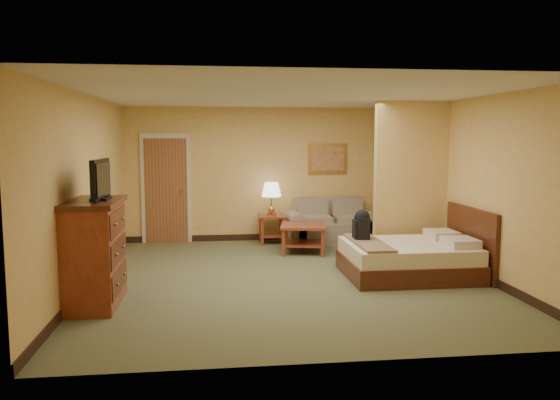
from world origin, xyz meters
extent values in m
plane|color=#565B3A|center=(0.00, 0.00, 0.00)|extent=(6.00, 6.00, 0.00)
plane|color=white|center=(0.00, 0.00, 2.60)|extent=(6.00, 6.00, 0.00)
cube|color=#DBB05D|center=(0.00, 3.00, 1.30)|extent=(5.50, 0.02, 2.60)
cube|color=#DBB05D|center=(-2.75, 0.00, 1.30)|extent=(0.02, 6.00, 2.60)
cube|color=#DBB05D|center=(2.75, 0.00, 1.30)|extent=(0.02, 6.00, 2.60)
cube|color=#DBB05D|center=(2.15, 0.93, 1.30)|extent=(1.20, 0.15, 2.60)
cube|color=beige|center=(-1.95, 2.97, 1.05)|extent=(0.94, 0.06, 2.10)
cube|color=brown|center=(-1.95, 2.96, 1.00)|extent=(0.80, 0.04, 2.00)
cylinder|color=#A97B3E|center=(-1.65, 2.90, 1.00)|extent=(0.04, 0.12, 0.04)
cube|color=black|center=(0.00, 2.99, 0.06)|extent=(5.50, 0.02, 0.12)
cube|color=gray|center=(1.20, 2.52, 0.21)|extent=(1.38, 0.74, 0.42)
cube|color=gray|center=(1.20, 2.85, 0.63)|extent=(1.38, 0.18, 0.44)
cube|color=gray|center=(0.50, 2.52, 0.23)|extent=(0.30, 0.74, 0.46)
cube|color=gray|center=(1.89, 2.52, 0.23)|extent=(0.30, 0.74, 0.46)
cube|color=maroon|center=(0.05, 2.65, 0.52)|extent=(0.49, 0.49, 0.04)
cube|color=maroon|center=(0.05, 2.65, 0.15)|extent=(0.41, 0.41, 0.03)
cube|color=maroon|center=(-0.15, 2.45, 0.25)|extent=(0.05, 0.05, 0.50)
cube|color=maroon|center=(0.24, 2.45, 0.25)|extent=(0.05, 0.05, 0.50)
cube|color=maroon|center=(-0.15, 2.85, 0.25)|extent=(0.05, 0.05, 0.50)
cube|color=maroon|center=(0.24, 2.85, 0.25)|extent=(0.05, 0.05, 0.50)
cylinder|color=#A97B3E|center=(0.05, 2.65, 0.56)|extent=(0.19, 0.19, 0.04)
cylinder|color=#A97B3E|center=(0.05, 2.65, 0.80)|extent=(0.03, 0.03, 0.32)
cone|color=white|center=(0.05, 2.65, 1.03)|extent=(0.38, 0.38, 0.26)
cube|color=maroon|center=(0.51, 1.71, 0.48)|extent=(0.91, 0.91, 0.04)
cube|color=maroon|center=(0.51, 1.71, 0.17)|extent=(0.78, 0.78, 0.03)
cube|color=maroon|center=(0.18, 1.38, 0.23)|extent=(0.06, 0.06, 0.47)
cube|color=maroon|center=(0.85, 2.05, 0.23)|extent=(0.06, 0.06, 0.47)
cube|color=#B78E3F|center=(1.20, 2.98, 1.60)|extent=(0.77, 0.03, 0.60)
cube|color=#AB5D34|center=(1.20, 2.96, 1.60)|extent=(0.65, 0.02, 0.47)
cube|color=maroon|center=(-2.48, -0.96, 0.61)|extent=(0.56, 1.12, 1.22)
cube|color=#431C0F|center=(-2.48, -0.96, 1.25)|extent=(0.63, 1.20, 0.06)
cube|color=black|center=(-2.38, -0.96, 1.29)|extent=(0.20, 0.35, 0.03)
cube|color=black|center=(-2.38, -0.96, 1.52)|extent=(0.08, 0.79, 0.47)
cube|color=#431C0F|center=(1.75, -0.10, 0.14)|extent=(1.81, 1.45, 0.27)
cube|color=#F4E9C8|center=(1.75, -0.10, 0.38)|extent=(1.76, 1.39, 0.22)
cube|color=#431C0F|center=(2.71, -0.10, 0.50)|extent=(0.06, 1.54, 1.00)
cube|color=beige|center=(2.40, -0.42, 0.54)|extent=(0.41, 0.50, 0.13)
cube|color=beige|center=(2.40, 0.22, 0.54)|extent=(0.41, 0.50, 0.13)
cube|color=#7D6244|center=(1.16, -0.10, 0.51)|extent=(0.41, 1.36, 0.05)
cube|color=black|center=(1.13, 0.14, 0.67)|extent=(0.19, 0.28, 0.36)
sphere|color=black|center=(1.13, 0.14, 0.85)|extent=(0.22, 0.22, 0.22)
camera|label=1|loc=(-1.04, -7.62, 2.01)|focal=35.00mm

